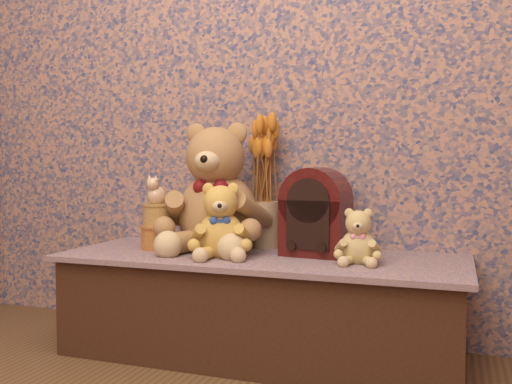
# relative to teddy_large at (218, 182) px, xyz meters

# --- Properties ---
(display_shelf) EXTENTS (1.51, 0.59, 0.38)m
(display_shelf) POSITION_rel_teddy_large_xyz_m (0.21, -0.08, -0.46)
(display_shelf) COLOR #36436F
(display_shelf) RESTS_ON ground
(teddy_large) EXTENTS (0.48, 0.55, 0.54)m
(teddy_large) POSITION_rel_teddy_large_xyz_m (0.00, 0.00, 0.00)
(teddy_large) COLOR olive
(teddy_large) RESTS_ON display_shelf
(teddy_medium) EXTENTS (0.31, 0.34, 0.29)m
(teddy_medium) POSITION_rel_teddy_large_xyz_m (0.08, -0.17, -0.12)
(teddy_medium) COLOR gold
(teddy_medium) RESTS_ON display_shelf
(teddy_small) EXTENTS (0.18, 0.21, 0.20)m
(teddy_small) POSITION_rel_teddy_large_xyz_m (0.59, -0.13, -0.17)
(teddy_small) COLOR tan
(teddy_small) RESTS_ON display_shelf
(cathedral_radio) EXTENTS (0.26, 0.20, 0.33)m
(cathedral_radio) POSITION_rel_teddy_large_xyz_m (0.41, -0.02, -0.11)
(cathedral_radio) COLOR #3B0B0A
(cathedral_radio) RESTS_ON display_shelf
(ceramic_vase) EXTENTS (0.13, 0.13, 0.19)m
(ceramic_vase) POSITION_rel_teddy_large_xyz_m (0.17, 0.10, -0.18)
(ceramic_vase) COLOR tan
(ceramic_vase) RESTS_ON display_shelf
(dried_stalks) EXTENTS (0.23, 0.23, 0.39)m
(dried_stalks) POSITION_rel_teddy_large_xyz_m (0.17, 0.10, 0.11)
(dried_stalks) COLOR orange
(dried_stalks) RESTS_ON ceramic_vase
(biscuit_tin_lower) EXTENTS (0.16, 0.16, 0.09)m
(biscuit_tin_lower) POSITION_rel_teddy_large_xyz_m (-0.23, -0.09, -0.22)
(biscuit_tin_lower) COLOR gold
(biscuit_tin_lower) RESTS_ON display_shelf
(biscuit_tin_upper) EXTENTS (0.12, 0.12, 0.09)m
(biscuit_tin_upper) POSITION_rel_teddy_large_xyz_m (-0.23, -0.09, -0.13)
(biscuit_tin_upper) COLOR #DAC55F
(biscuit_tin_upper) RESTS_ON biscuit_tin_lower
(cat_figurine) EXTENTS (0.09, 0.10, 0.12)m
(cat_figurine) POSITION_rel_teddy_large_xyz_m (-0.23, -0.09, -0.03)
(cat_figurine) COLOR silver
(cat_figurine) RESTS_ON biscuit_tin_upper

